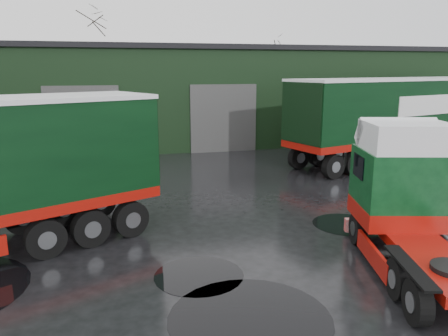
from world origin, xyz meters
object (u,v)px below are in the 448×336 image
Objects in this scene: warehouse at (203,93)px; hero_tractor at (427,205)px; lorry_right at (395,120)px; tree_back_b at (263,81)px; tree_back_a at (92,70)px.

warehouse reaches higher than hero_tractor.
lorry_right is 21.06m from tree_back_b.
lorry_right is at bearing -89.55° from tree_back_b.
warehouse is 23.05m from hero_tractor.
warehouse is 12.82m from tree_back_b.
hero_tractor is 14.19m from lorry_right.
warehouse is 5.61× the size of hero_tractor.
hero_tractor is 0.77× the size of tree_back_b.
lorry_right is 26.62m from tree_back_a.
tree_back_b reaches higher than hero_tractor.
tree_back_a reaches higher than warehouse.
tree_back_a is at bearing -159.22° from lorry_right.
warehouse is at bearing -128.66° from tree_back_b.
warehouse is 13.73m from lorry_right.
warehouse is at bearing -160.22° from lorry_right.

